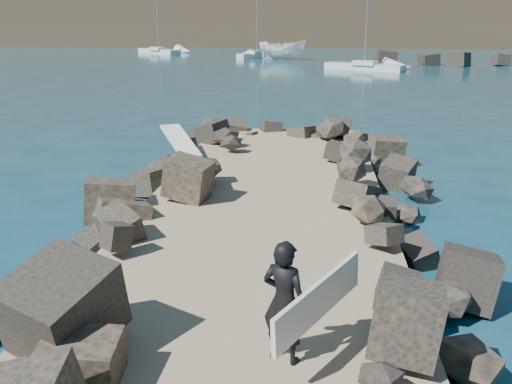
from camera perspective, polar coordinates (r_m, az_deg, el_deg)
ground at (r=13.49m, az=0.45°, el=-4.87°), size 800.00×800.00×0.00m
jetty at (r=11.54m, az=-0.53°, el=-7.16°), size 6.00×26.00×0.60m
riprap_left at (r=12.55m, az=-13.57°, el=-4.62°), size 2.60×22.00×1.00m
riprap_right at (r=11.98m, az=13.74°, el=-5.71°), size 2.60×22.00×1.00m
surfboard_resting at (r=19.02m, az=-7.59°, el=4.77°), size 1.89×2.67×0.09m
boat_imported at (r=74.46m, az=2.64°, el=14.03°), size 6.69×3.97×2.43m
surfer_with_board at (r=7.62m, az=3.34°, el=-10.88°), size 1.39×1.87×1.72m
sailboat_e at (r=88.34m, az=-9.71°, el=13.71°), size 7.61×6.81×9.98m
sailboat_c at (r=59.76m, az=10.78°, el=12.20°), size 8.04×5.45×9.73m
sailboat_b at (r=76.98m, az=0.11°, el=13.50°), size 5.02×5.74×7.64m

